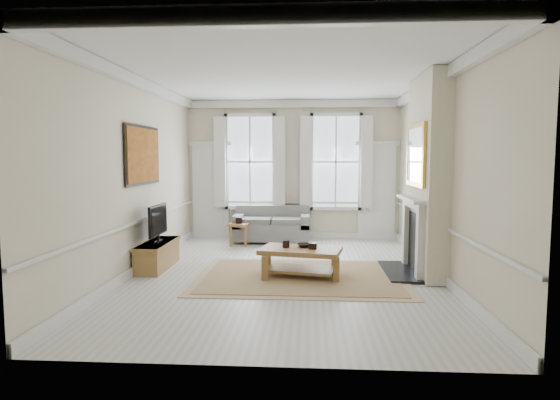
# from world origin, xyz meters

# --- Properties ---
(floor) EXTENTS (7.20, 7.20, 0.00)m
(floor) POSITION_xyz_m (0.00, 0.00, 0.00)
(floor) COLOR #B7B5AD
(floor) RESTS_ON ground
(ceiling) EXTENTS (7.20, 7.20, 0.00)m
(ceiling) POSITION_xyz_m (0.00, 0.00, 3.40)
(ceiling) COLOR white
(ceiling) RESTS_ON back_wall
(back_wall) EXTENTS (5.20, 0.00, 5.20)m
(back_wall) POSITION_xyz_m (0.00, 3.60, 1.70)
(back_wall) COLOR beige
(back_wall) RESTS_ON floor
(left_wall) EXTENTS (0.00, 7.20, 7.20)m
(left_wall) POSITION_xyz_m (-2.60, 0.00, 1.70)
(left_wall) COLOR beige
(left_wall) RESTS_ON floor
(right_wall) EXTENTS (0.00, 7.20, 7.20)m
(right_wall) POSITION_xyz_m (2.60, 0.00, 1.70)
(right_wall) COLOR beige
(right_wall) RESTS_ON floor
(window_left) EXTENTS (1.26, 0.20, 2.20)m
(window_left) POSITION_xyz_m (-1.05, 3.55, 1.90)
(window_left) COLOR #B2BCC6
(window_left) RESTS_ON back_wall
(window_right) EXTENTS (1.26, 0.20, 2.20)m
(window_right) POSITION_xyz_m (1.05, 3.55, 1.90)
(window_right) COLOR #B2BCC6
(window_right) RESTS_ON back_wall
(door_left) EXTENTS (0.90, 0.08, 2.30)m
(door_left) POSITION_xyz_m (-2.05, 3.56, 1.15)
(door_left) COLOR silver
(door_left) RESTS_ON floor
(door_right) EXTENTS (0.90, 0.08, 2.30)m
(door_right) POSITION_xyz_m (2.05, 3.56, 1.15)
(door_right) COLOR silver
(door_right) RESTS_ON floor
(painting) EXTENTS (0.05, 1.66, 1.06)m
(painting) POSITION_xyz_m (-2.56, 0.30, 2.05)
(painting) COLOR #B96D1F
(painting) RESTS_ON left_wall
(chimney_breast) EXTENTS (0.35, 1.70, 3.38)m
(chimney_breast) POSITION_xyz_m (2.43, 0.20, 1.70)
(chimney_breast) COLOR beige
(chimney_breast) RESTS_ON floor
(hearth) EXTENTS (0.55, 1.50, 0.05)m
(hearth) POSITION_xyz_m (2.00, 0.20, 0.03)
(hearth) COLOR black
(hearth) RESTS_ON floor
(fireplace) EXTENTS (0.21, 1.45, 1.33)m
(fireplace) POSITION_xyz_m (2.20, 0.20, 0.73)
(fireplace) COLOR silver
(fireplace) RESTS_ON floor
(mirror) EXTENTS (0.06, 1.26, 1.06)m
(mirror) POSITION_xyz_m (2.21, 0.20, 2.05)
(mirror) COLOR gold
(mirror) RESTS_ON chimney_breast
(sofa) EXTENTS (1.78, 0.87, 0.84)m
(sofa) POSITION_xyz_m (-0.47, 3.11, 0.35)
(sofa) COLOR slate
(sofa) RESTS_ON floor
(side_table) EXTENTS (0.52, 0.52, 0.51)m
(side_table) POSITION_xyz_m (-1.19, 2.57, 0.40)
(side_table) COLOR brown
(side_table) RESTS_ON floor
(rug) EXTENTS (3.50, 2.60, 0.02)m
(rug) POSITION_xyz_m (0.27, -0.19, 0.01)
(rug) COLOR tan
(rug) RESTS_ON floor
(coffee_table) EXTENTS (1.44, 1.01, 0.49)m
(coffee_table) POSITION_xyz_m (0.27, -0.19, 0.41)
(coffee_table) COLOR brown
(coffee_table) RESTS_ON rug
(ceramic_pot_a) EXTENTS (0.12, 0.12, 0.12)m
(ceramic_pot_a) POSITION_xyz_m (0.02, -0.14, 0.56)
(ceramic_pot_a) COLOR black
(ceramic_pot_a) RESTS_ON coffee_table
(ceramic_pot_b) EXTENTS (0.14, 0.14, 0.10)m
(ceramic_pot_b) POSITION_xyz_m (0.47, -0.24, 0.54)
(ceramic_pot_b) COLOR black
(ceramic_pot_b) RESTS_ON coffee_table
(bowl) EXTENTS (0.29, 0.29, 0.06)m
(bowl) POSITION_xyz_m (0.32, -0.09, 0.52)
(bowl) COLOR black
(bowl) RESTS_ON coffee_table
(tv_stand) EXTENTS (0.43, 1.34, 0.48)m
(tv_stand) POSITION_xyz_m (-2.34, 0.30, 0.24)
(tv_stand) COLOR brown
(tv_stand) RESTS_ON floor
(tv) EXTENTS (0.08, 0.90, 0.68)m
(tv) POSITION_xyz_m (-2.32, 0.30, 0.87)
(tv) COLOR black
(tv) RESTS_ON tv_stand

